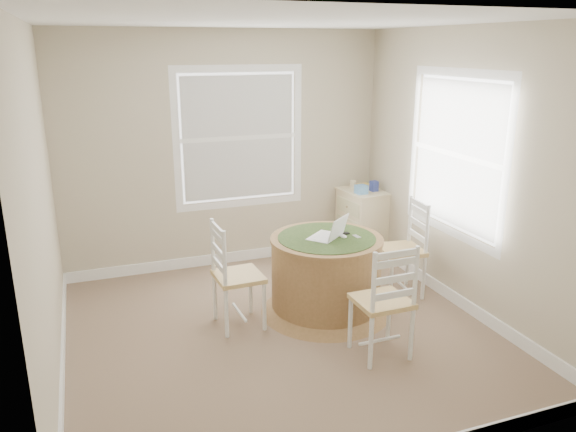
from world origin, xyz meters
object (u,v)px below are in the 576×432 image
chair_near (382,300)px  laptop (328,235)px  corner_chest (362,222)px  round_table (326,272)px  chair_right (401,249)px  chair_left (238,276)px

chair_near → laptop: bearing=-84.3°
laptop → corner_chest: 1.70m
round_table → corner_chest: corner_chest is taller
round_table → chair_near: bearing=-89.2°
chair_right → corner_chest: size_ratio=1.21×
chair_near → chair_right: size_ratio=1.00×
chair_right → chair_near: bearing=-32.0°
chair_left → chair_right: same height
chair_near → laptop: laptop is taller
chair_left → laptop: bearing=-95.2°
laptop → chair_near: bearing=56.7°
chair_left → round_table: bearing=-94.2°
round_table → chair_near: size_ratio=1.28×
laptop → corner_chest: laptop is taller
chair_near → laptop: size_ratio=2.22×
chair_right → corner_chest: 1.19m
corner_chest → chair_right: bearing=-104.6°
chair_right → chair_left: bearing=-80.9°
corner_chest → laptop: bearing=-134.6°
chair_near → corner_chest: (0.94, 2.14, -0.08)m
laptop → chair_left: bearing=-42.6°
laptop → corner_chest: size_ratio=0.54×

